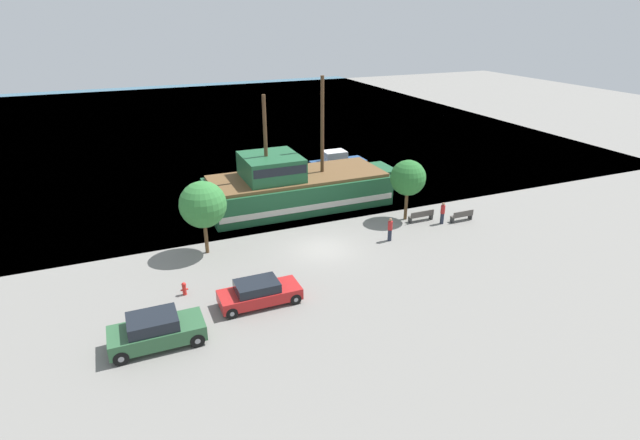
{
  "coord_description": "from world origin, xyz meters",
  "views": [
    {
      "loc": [
        -11.71,
        -27.31,
        14.66
      ],
      "look_at": [
        0.67,
        2.0,
        1.2
      ],
      "focal_mm": 28.0,
      "sensor_mm": 36.0,
      "label": 1
    }
  ],
  "objects_px": {
    "moored_boat_dockside": "(337,162)",
    "pirate_ship": "(296,187)",
    "parked_car_curb_mid": "(259,293)",
    "bench_promenade_east": "(421,216)",
    "pedestrian_walking_near": "(443,213)",
    "bench_promenade_west": "(462,216)",
    "pedestrian_walking_far": "(390,229)",
    "fire_hydrant": "(184,288)",
    "parked_car_curb_front": "(156,331)"
  },
  "relations": [
    {
      "from": "parked_car_curb_front",
      "to": "pedestrian_walking_near",
      "type": "xyz_separation_m",
      "value": [
        21.04,
        6.86,
        0.06
      ]
    },
    {
      "from": "pirate_ship",
      "to": "pedestrian_walking_near",
      "type": "relative_size",
      "value": 9.32
    },
    {
      "from": "fire_hydrant",
      "to": "bench_promenade_west",
      "type": "bearing_deg",
      "value": 7.01
    },
    {
      "from": "moored_boat_dockside",
      "to": "pirate_ship",
      "type": "bearing_deg",
      "value": -132.42
    },
    {
      "from": "parked_car_curb_mid",
      "to": "bench_promenade_west",
      "type": "relative_size",
      "value": 2.46
    },
    {
      "from": "bench_promenade_east",
      "to": "bench_promenade_west",
      "type": "relative_size",
      "value": 1.12
    },
    {
      "from": "moored_boat_dockside",
      "to": "pedestrian_walking_far",
      "type": "xyz_separation_m",
      "value": [
        -3.78,
        -16.84,
        0.19
      ]
    },
    {
      "from": "parked_car_curb_mid",
      "to": "moored_boat_dockside",
      "type": "bearing_deg",
      "value": 55.85
    },
    {
      "from": "parked_car_curb_mid",
      "to": "pirate_ship",
      "type": "bearing_deg",
      "value": 61.96
    },
    {
      "from": "pedestrian_walking_near",
      "to": "fire_hydrant",
      "type": "bearing_deg",
      "value": -171.78
    },
    {
      "from": "pirate_ship",
      "to": "pedestrian_walking_far",
      "type": "distance_m",
      "value": 9.52
    },
    {
      "from": "fire_hydrant",
      "to": "bench_promenade_east",
      "type": "distance_m",
      "value": 18.38
    },
    {
      "from": "moored_boat_dockside",
      "to": "pedestrian_walking_near",
      "type": "relative_size",
      "value": 3.28
    },
    {
      "from": "pirate_ship",
      "to": "moored_boat_dockside",
      "type": "height_order",
      "value": "pirate_ship"
    },
    {
      "from": "pirate_ship",
      "to": "bench_promenade_west",
      "type": "relative_size",
      "value": 8.82
    },
    {
      "from": "pedestrian_walking_near",
      "to": "pedestrian_walking_far",
      "type": "bearing_deg",
      "value": -168.18
    },
    {
      "from": "pirate_ship",
      "to": "fire_hydrant",
      "type": "relative_size",
      "value": 20.42
    },
    {
      "from": "moored_boat_dockside",
      "to": "bench_promenade_east",
      "type": "relative_size",
      "value": 2.78
    },
    {
      "from": "bench_promenade_west",
      "to": "pedestrian_walking_far",
      "type": "relative_size",
      "value": 1.07
    },
    {
      "from": "pirate_ship",
      "to": "parked_car_curb_front",
      "type": "relative_size",
      "value": 3.59
    },
    {
      "from": "parked_car_curb_front",
      "to": "bench_promenade_west",
      "type": "relative_size",
      "value": 2.46
    },
    {
      "from": "moored_boat_dockside",
      "to": "parked_car_curb_mid",
      "type": "height_order",
      "value": "moored_boat_dockside"
    },
    {
      "from": "pedestrian_walking_near",
      "to": "pedestrian_walking_far",
      "type": "height_order",
      "value": "pedestrian_walking_near"
    },
    {
      "from": "bench_promenade_east",
      "to": "pedestrian_walking_far",
      "type": "xyz_separation_m",
      "value": [
        -3.9,
        -2.03,
        0.39
      ]
    },
    {
      "from": "fire_hydrant",
      "to": "pedestrian_walking_near",
      "type": "xyz_separation_m",
      "value": [
        19.16,
        2.77,
        0.44
      ]
    },
    {
      "from": "parked_car_curb_front",
      "to": "pedestrian_walking_far",
      "type": "relative_size",
      "value": 2.62
    },
    {
      "from": "fire_hydrant",
      "to": "bench_promenade_east",
      "type": "xyz_separation_m",
      "value": [
        17.99,
        3.74,
        0.04
      ]
    },
    {
      "from": "moored_boat_dockside",
      "to": "bench_promenade_east",
      "type": "bearing_deg",
      "value": -89.53
    },
    {
      "from": "moored_boat_dockside",
      "to": "parked_car_curb_front",
      "type": "height_order",
      "value": "moored_boat_dockside"
    },
    {
      "from": "parked_car_curb_front",
      "to": "pirate_ship",
      "type": "bearing_deg",
      "value": 49.65
    },
    {
      "from": "parked_car_curb_front",
      "to": "bench_promenade_east",
      "type": "distance_m",
      "value": 21.37
    },
    {
      "from": "pedestrian_walking_near",
      "to": "pirate_ship",
      "type": "bearing_deg",
      "value": 138.21
    },
    {
      "from": "parked_car_curb_mid",
      "to": "pedestrian_walking_near",
      "type": "relative_size",
      "value": 2.6
    },
    {
      "from": "parked_car_curb_front",
      "to": "bench_promenade_east",
      "type": "relative_size",
      "value": 2.2
    },
    {
      "from": "pedestrian_walking_far",
      "to": "parked_car_curb_mid",
      "type": "bearing_deg",
      "value": -158.09
    },
    {
      "from": "parked_car_curb_mid",
      "to": "pedestrian_walking_far",
      "type": "bearing_deg",
      "value": 21.91
    },
    {
      "from": "pedestrian_walking_far",
      "to": "pirate_ship",
      "type": "bearing_deg",
      "value": 112.19
    },
    {
      "from": "bench_promenade_west",
      "to": "moored_boat_dockside",
      "type": "bearing_deg",
      "value": 100.42
    },
    {
      "from": "moored_boat_dockside",
      "to": "parked_car_curb_mid",
      "type": "xyz_separation_m",
      "value": [
        -14.29,
        -21.07,
        0.03
      ]
    },
    {
      "from": "bench_promenade_east",
      "to": "parked_car_curb_mid",
      "type": "bearing_deg",
      "value": -156.53
    },
    {
      "from": "parked_car_curb_mid",
      "to": "fire_hydrant",
      "type": "relative_size",
      "value": 5.7
    },
    {
      "from": "pirate_ship",
      "to": "fire_hydrant",
      "type": "bearing_deg",
      "value": -135.03
    },
    {
      "from": "parked_car_curb_mid",
      "to": "pedestrian_walking_far",
      "type": "distance_m",
      "value": 11.34
    },
    {
      "from": "pirate_ship",
      "to": "bench_promenade_west",
      "type": "xyz_separation_m",
      "value": [
        10.3,
        -7.94,
        -1.16
      ]
    },
    {
      "from": "pirate_ship",
      "to": "bench_promenade_west",
      "type": "distance_m",
      "value": 13.06
    },
    {
      "from": "parked_car_curb_mid",
      "to": "fire_hydrant",
      "type": "xyz_separation_m",
      "value": [
        -3.58,
        2.52,
        -0.27
      ]
    },
    {
      "from": "bench_promenade_east",
      "to": "pedestrian_walking_far",
      "type": "distance_m",
      "value": 4.41
    },
    {
      "from": "moored_boat_dockside",
      "to": "bench_promenade_west",
      "type": "distance_m",
      "value": 16.26
    },
    {
      "from": "pedestrian_walking_far",
      "to": "bench_promenade_west",
      "type": "bearing_deg",
      "value": 7.22
    },
    {
      "from": "moored_boat_dockside",
      "to": "pedestrian_walking_near",
      "type": "bearing_deg",
      "value": -85.34
    }
  ]
}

